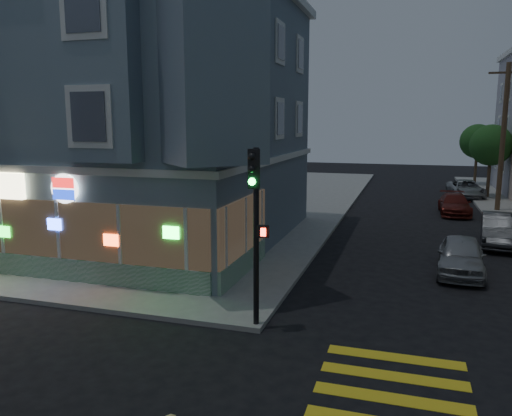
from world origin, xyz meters
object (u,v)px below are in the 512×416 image
at_px(parked_car_a, 461,256).
at_px(parked_car_b, 500,230).
at_px(parked_car_d, 466,189).
at_px(traffic_signal, 255,208).
at_px(street_tree_far, 478,141).
at_px(utility_pole, 503,135).
at_px(street_tree_near, 491,145).
at_px(parked_car_c, 455,204).

xyz_separation_m(parked_car_a, parked_car_b, (2.10, 5.20, 0.03)).
relative_size(parked_car_d, traffic_signal, 1.00).
distance_m(street_tree_far, parked_car_b, 23.68).
xyz_separation_m(utility_pole, street_tree_near, (0.20, 6.00, -0.86)).
bearing_deg(utility_pole, street_tree_near, 88.09).
height_order(street_tree_near, parked_car_b, street_tree_near).
height_order(street_tree_far, parked_car_c, street_tree_far).
distance_m(street_tree_near, traffic_signal, 29.37).
relative_size(street_tree_near, parked_car_d, 1.11).
bearing_deg(parked_car_b, street_tree_far, 92.52).
height_order(parked_car_a, parked_car_c, parked_car_a).
bearing_deg(street_tree_near, utility_pole, -91.91).
relative_size(parked_car_a, traffic_signal, 0.85).
bearing_deg(parked_car_a, parked_car_d, 88.51).
bearing_deg(parked_car_c, utility_pole, 30.31).
relative_size(parked_car_a, parked_car_c, 0.95).
xyz_separation_m(parked_car_a, parked_car_c, (0.75, 13.01, -0.07)).
distance_m(utility_pole, parked_car_a, 15.55).
distance_m(utility_pole, traffic_signal, 23.72).
xyz_separation_m(street_tree_near, parked_car_d, (-1.50, 0.04, -3.27)).
relative_size(street_tree_near, parked_car_b, 1.20).
bearing_deg(utility_pole, parked_car_a, -103.10).
height_order(utility_pole, parked_car_d, utility_pole).
distance_m(utility_pole, street_tree_near, 6.06).
height_order(utility_pole, parked_car_c, utility_pole).
bearing_deg(parked_car_b, traffic_signal, -116.23).
distance_m(street_tree_far, parked_car_a, 29.02).
xyz_separation_m(parked_car_c, traffic_signal, (-6.53, -20.22, 2.77)).
height_order(street_tree_far, traffic_signal, street_tree_far).
bearing_deg(traffic_signal, parked_car_a, 30.73).
xyz_separation_m(street_tree_far, parked_car_d, (-1.50, -7.96, -3.27)).
height_order(street_tree_far, parked_car_d, street_tree_far).
height_order(parked_car_a, traffic_signal, traffic_signal).
bearing_deg(parked_car_b, street_tree_near, 90.63).
bearing_deg(utility_pole, street_tree_far, 89.18).
relative_size(parked_car_a, parked_car_d, 0.85).
bearing_deg(parked_car_a, utility_pole, 81.22).
bearing_deg(parked_car_d, street_tree_far, 73.68).
bearing_deg(parked_car_c, street_tree_far, 78.85).
bearing_deg(parked_car_c, traffic_signal, -108.69).
xyz_separation_m(parked_car_b, parked_car_c, (-1.35, 7.81, -0.11)).
bearing_deg(street_tree_near, parked_car_b, -95.56).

